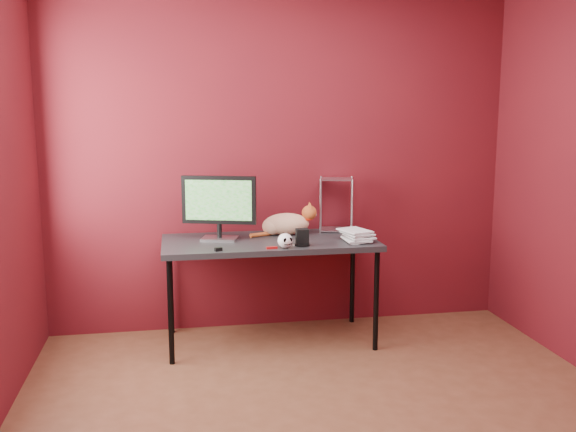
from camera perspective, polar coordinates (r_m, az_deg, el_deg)
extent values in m
cube|color=#562F1D|center=(3.55, 4.39, -18.59)|extent=(3.50, 3.50, 0.01)
cube|color=#550F18|center=(4.85, -0.61, 5.21)|extent=(3.50, 0.02, 2.60)
cube|color=#550F18|center=(1.55, 21.52, -5.22)|extent=(3.50, 0.02, 2.60)
cube|color=black|center=(4.54, -1.67, -2.38)|extent=(1.50, 0.70, 0.04)
cylinder|color=black|center=(4.30, -10.40, -8.41)|extent=(0.04, 0.04, 0.71)
cylinder|color=black|center=(4.51, 7.84, -7.48)|extent=(0.04, 0.04, 0.71)
cylinder|color=black|center=(4.88, -10.39, -6.23)|extent=(0.04, 0.04, 0.71)
cylinder|color=black|center=(5.06, 5.74, -5.53)|extent=(0.04, 0.04, 0.71)
cube|color=#B0B0B5|center=(4.55, -6.10, -2.02)|extent=(0.28, 0.23, 0.02)
cylinder|color=black|center=(4.54, -6.12, -1.27)|extent=(0.03, 0.03, 0.10)
cube|color=black|center=(4.51, -6.17, 1.43)|extent=(0.51, 0.18, 0.34)
cube|color=#124613|center=(4.51, -6.17, 1.43)|extent=(0.45, 0.14, 0.28)
ellipsoid|color=orange|center=(4.71, -0.14, -0.70)|extent=(0.35, 0.20, 0.16)
ellipsoid|color=orange|center=(4.70, -1.35, -0.91)|extent=(0.17, 0.16, 0.13)
sphere|color=white|center=(4.73, 1.06, -0.97)|extent=(0.11, 0.11, 0.11)
sphere|color=#C25A25|center=(4.72, 1.90, 0.29)|extent=(0.11, 0.11, 0.11)
cone|color=#C25A25|center=(4.68, 2.01, 0.90)|extent=(0.04, 0.04, 0.04)
cone|color=#C25A25|center=(4.74, 1.91, 1.00)|extent=(0.04, 0.04, 0.04)
cylinder|color=red|center=(4.72, 1.72, -0.25)|extent=(0.08, 0.08, 0.01)
cylinder|color=#C25A25|center=(4.65, -2.38, -1.65)|extent=(0.18, 0.09, 0.03)
ellipsoid|color=white|center=(4.26, -0.25, -2.20)|extent=(0.10, 0.10, 0.10)
ellipsoid|color=black|center=(4.22, -0.43, -2.16)|extent=(0.03, 0.01, 0.03)
ellipsoid|color=black|center=(4.22, 0.12, -2.14)|extent=(0.03, 0.01, 0.03)
cube|color=black|center=(4.22, -0.15, -2.54)|extent=(0.06, 0.02, 0.01)
cylinder|color=black|center=(4.34, 1.26, -2.57)|extent=(0.10, 0.10, 0.01)
cube|color=black|center=(4.33, 1.27, -1.82)|extent=(0.09, 0.08, 0.10)
imported|color=beige|center=(4.48, 5.20, -0.84)|extent=(0.17, 0.23, 0.23)
imported|color=beige|center=(4.44, 5.25, 2.06)|extent=(0.19, 0.25, 0.23)
imported|color=beige|center=(4.42, 5.29, 5.00)|extent=(0.22, 0.26, 0.23)
imported|color=beige|center=(4.40, 5.34, 7.96)|extent=(0.23, 0.27, 0.23)
cylinder|color=#B0B0B5|center=(4.72, 3.22, 0.83)|extent=(0.01, 0.01, 0.41)
cylinder|color=#B0B0B5|center=(4.78, 5.96, 0.90)|extent=(0.01, 0.01, 0.41)
cylinder|color=#B0B0B5|center=(4.91, 2.71, 1.17)|extent=(0.01, 0.01, 0.41)
cylinder|color=#B0B0B5|center=(4.96, 5.35, 1.24)|extent=(0.01, 0.01, 0.41)
cube|color=#B0B0B5|center=(4.88, 4.28, -1.19)|extent=(0.27, 0.24, 0.01)
cube|color=#B0B0B5|center=(4.82, 4.34, 3.30)|extent=(0.27, 0.24, 0.01)
cube|color=#980B0D|center=(4.25, -1.44, -2.84)|extent=(0.07, 0.03, 0.01)
cube|color=black|center=(4.21, -6.21, -2.96)|extent=(0.05, 0.04, 0.02)
cylinder|color=#B0B0B5|center=(4.36, 0.68, -2.60)|extent=(0.04, 0.04, 0.00)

